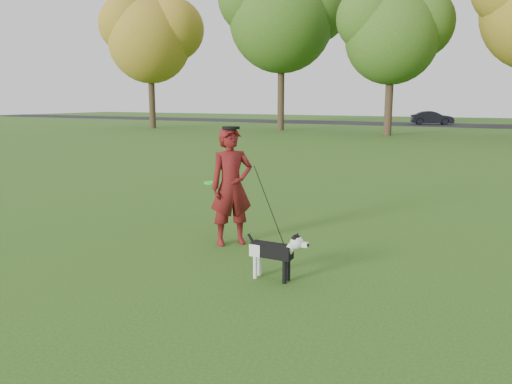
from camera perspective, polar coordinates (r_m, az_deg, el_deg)
The scene contains 7 objects.
ground at distance 7.14m, azimuth 0.78°, elevation -7.86°, with size 120.00×120.00×0.00m, color #285116.
road at distance 46.22m, azimuth 23.65°, elevation 6.96°, with size 120.00×7.00×0.02m, color black.
man at distance 7.75m, azimuth -2.82°, elevation 0.62°, with size 0.67×0.44×1.84m, color #540C16.
dog at distance 6.30m, azimuth 2.35°, elevation -6.65°, with size 0.85×0.17×0.65m.
car_mid at distance 46.54m, azimuth 19.47°, elevation 7.99°, with size 1.23×3.54×1.17m, color black.
man_held_items at distance 6.81m, azimuth 1.40°, elevation -1.29°, with size 1.89×1.27×1.42m.
tree_row at distance 32.84m, azimuth 20.26°, elevation 19.02°, with size 51.74×8.86×12.01m.
Camera 1 is at (3.01, -6.07, 2.27)m, focal length 35.00 mm.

